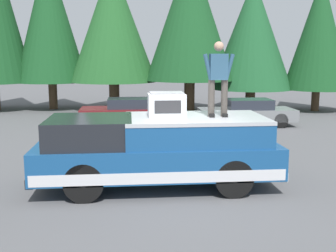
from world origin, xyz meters
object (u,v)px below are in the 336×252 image
object	(u,v)px
pickup_truck	(157,150)
person_on_truck_bed	(218,77)
parked_car_grey	(247,112)
parked_car_maroon	(128,111)
compressor_unit	(167,105)

from	to	relation	value
pickup_truck	person_on_truck_bed	xyz separation A→B (m)	(-0.06, -1.38, 1.68)
person_on_truck_bed	parked_car_grey	bearing A→B (deg)	-20.69
pickup_truck	parked_car_maroon	world-z (taller)	pickup_truck
pickup_truck	person_on_truck_bed	distance (m)	2.17
parked_car_maroon	pickup_truck	bearing A→B (deg)	-175.52
person_on_truck_bed	parked_car_grey	xyz separation A→B (m)	(8.17, -3.09, -1.97)
parked_car_grey	parked_car_maroon	size ratio (longest dim) A/B	1.00
compressor_unit	parked_car_grey	world-z (taller)	compressor_unit
compressor_unit	person_on_truck_bed	world-z (taller)	person_on_truck_bed
pickup_truck	person_on_truck_bed	bearing A→B (deg)	-92.42
pickup_truck	parked_car_maroon	distance (m)	8.97
person_on_truck_bed	parked_car_grey	distance (m)	8.95
compressor_unit	parked_car_maroon	bearing A→B (deg)	5.90
compressor_unit	person_on_truck_bed	size ratio (longest dim) A/B	0.50
pickup_truck	parked_car_maroon	bearing A→B (deg)	4.48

